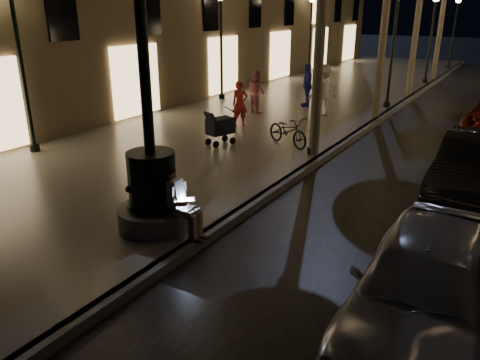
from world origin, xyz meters
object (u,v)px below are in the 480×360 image
Objects in this scene: fountain_lamppost at (152,177)px; lamp_curb_c at (433,26)px; lamp_curb_b at (395,33)px; lamp_curb_d at (455,22)px; seated_man_laptop at (178,200)px; lamp_curb_a at (318,45)px; stroller at (220,126)px; lamp_left_b at (221,30)px; lamp_left_c at (311,24)px; pedestrian_white at (323,90)px; pedestrian_blue at (307,85)px; car_second at (476,166)px; pedestrian_red at (240,104)px; lamp_left_a at (18,45)px; car_front at (425,284)px; bicycle at (288,131)px; pedestrian_pink at (256,92)px.

lamp_curb_c is at bearing 88.18° from fountain_lamppost.
lamp_curb_b is 1.00× the size of lamp_curb_d.
seated_man_laptop is 0.27× the size of lamp_curb_a.
stroller is (-2.80, -24.57, -2.45)m from lamp_curb_d.
lamp_left_b is 1.00× the size of lamp_left_c.
stroller is 0.60× the size of pedestrian_white.
lamp_left_c is at bearing 167.91° from pedestrian_blue.
fountain_lamppost is 13.75m from lamp_left_b.
fountain_lamppost is 11.09m from pedestrian_white.
lamp_curb_d is 24.97m from car_second.
lamp_curb_d is 3.04× the size of pedestrian_red.
lamp_curb_a is 2.45× the size of pedestrian_white.
stroller is at bearing -33.59° from pedestrian_blue.
lamp_curb_d reaches higher than car_second.
lamp_left_a is at bearing -0.41° from pedestrian_white.
lamp_curb_c is at bearing 28.32° from pedestrian_red.
fountain_lamppost is 3.29× the size of pedestrian_red.
car_front is 2.49× the size of bicycle.
lamp_curb_c is 11.29m from pedestrian_white.
car_second is (11.40, -16.47, -2.52)m from lamp_left_c.
car_front is 12.85m from pedestrian_white.
lamp_left_c is 25.16m from car_front.
lamp_left_c reaches higher than pedestrian_blue.
pedestrian_white reaches higher than car_second.
lamp_curb_d is 10.70m from lamp_left_c.
lamp_left_b is at bearing 73.00° from bicycle.
lamp_curb_c and lamp_left_b have the same top height.
lamp_curb_b reaches higher than bicycle.
lamp_curb_a reaches higher than pedestrian_pink.
bicycle is at bearing 36.17° from lamp_left_a.
lamp_curb_b reaches higher than pedestrian_pink.
lamp_left_c is (-7.10, 0.00, 0.00)m from lamp_curb_c.
pedestrian_pink is (-4.20, 4.13, -2.20)m from lamp_curb_a.
lamp_curb_c is at bearing -85.18° from pedestrian_pink.
stroller is 4.91m from pedestrian_pink.
pedestrian_blue is at bearing 138.53° from car_second.
lamp_left_a is at bearing -120.61° from lamp_curb_b.
seated_man_laptop is at bearing -126.79° from car_second.
pedestrian_white is (5.36, -0.96, -2.05)m from lamp_left_b.
lamp_left_b is 10.00m from lamp_left_c.
seated_man_laptop is at bearing -113.58° from pedestrian_red.
fountain_lamppost is 4.45× the size of stroller.
stroller is at bearing -168.45° from lamp_curb_a.
lamp_left_c is at bearing -51.97° from pedestrian_pink.
bicycle is (-1.00, 0.46, -2.58)m from lamp_curb_a.
lamp_left_c is at bearing 107.68° from seated_man_laptop.
lamp_curb_c reaches higher than pedestrian_pink.
bicycle is at bearing -93.69° from lamp_curb_c.
fountain_lamppost is 6.49m from bicycle.
car_second is at bearing -63.91° from pedestrian_red.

